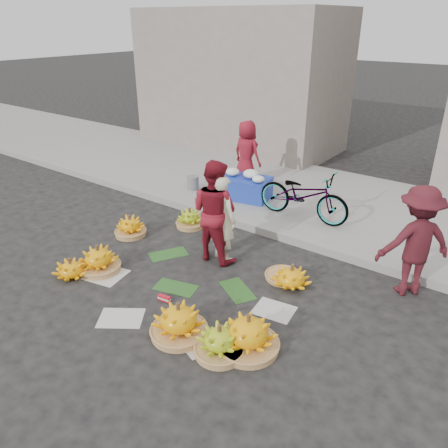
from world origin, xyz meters
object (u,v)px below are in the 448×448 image
Objects in this scene: vendor_cream at (222,219)px; bicycle at (304,195)px; flower_table at (244,186)px; banana_bunch_4 at (248,334)px; banana_bunch_0 at (99,259)px.

bicycle is at bearing -92.94° from vendor_cream.
flower_table is (-1.11, 2.30, -0.36)m from vendor_cream.
flower_table is 0.66× the size of bicycle.
flower_table reaches higher than banana_bunch_4.
banana_bunch_0 is 0.40× the size of bicycle.
vendor_cream reaches higher than banana_bunch_4.
banana_bunch_4 is at bearing -164.31° from bicycle.
banana_bunch_0 is 3.80m from flower_table.
vendor_cream is at bearing 134.55° from banana_bunch_4.
bicycle reaches higher than banana_bunch_4.
flower_table reaches higher than banana_bunch_0.
vendor_cream is 2.12m from bicycle.
vendor_cream reaches higher than banana_bunch_0.
vendor_cream is 2.58m from flower_table.
flower_table is at bearing -55.52° from vendor_cream.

